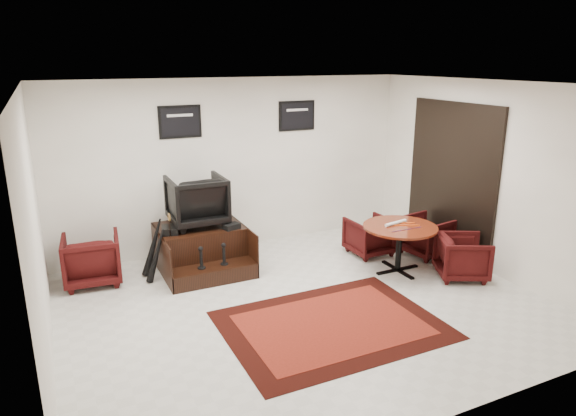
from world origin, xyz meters
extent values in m
plane|color=silver|center=(0.00, 0.00, 0.00)|extent=(6.00, 6.00, 0.00)
cube|color=white|center=(0.00, 2.50, 1.40)|extent=(6.00, 0.02, 2.80)
cube|color=white|center=(0.00, -2.50, 1.40)|extent=(6.00, 0.02, 2.80)
cube|color=white|center=(-3.00, 0.00, 1.40)|extent=(0.02, 5.00, 2.80)
cube|color=white|center=(3.00, 0.00, 1.40)|extent=(0.02, 5.00, 2.80)
cube|color=white|center=(0.00, 0.00, 2.80)|extent=(6.00, 5.00, 0.02)
cube|color=black|center=(2.97, 0.70, 1.30)|extent=(0.05, 1.90, 2.30)
cube|color=black|center=(2.96, 0.70, 1.30)|extent=(0.02, 1.72, 2.12)
cube|color=black|center=(2.97, 0.70, 1.30)|extent=(0.03, 0.05, 2.12)
cube|color=black|center=(-0.90, 2.48, 2.15)|extent=(0.66, 0.03, 0.50)
cube|color=black|center=(-0.90, 2.46, 2.15)|extent=(0.58, 0.01, 0.42)
cube|color=silver|center=(-0.90, 2.46, 2.25)|extent=(0.40, 0.00, 0.04)
cube|color=black|center=(1.10, 2.48, 2.15)|extent=(0.66, 0.03, 0.50)
cube|color=black|center=(1.10, 2.46, 2.15)|extent=(0.58, 0.01, 0.42)
cube|color=silver|center=(1.10, 2.46, 2.25)|extent=(0.40, 0.00, 0.04)
cube|color=black|center=(0.05, -0.62, 0.00)|extent=(2.55, 1.91, 0.01)
cube|color=#5D170D|center=(0.05, -0.62, 0.01)|extent=(2.10, 1.46, 0.01)
cube|color=black|center=(-0.86, 1.85, 0.33)|extent=(1.26, 0.93, 0.65)
cube|color=black|center=(-0.86, 1.20, 0.12)|extent=(1.26, 0.37, 0.23)
cube|color=black|center=(-1.48, 1.67, 0.33)|extent=(0.02, 1.30, 0.65)
cube|color=black|center=(-0.23, 1.67, 0.33)|extent=(0.02, 1.30, 0.65)
cylinder|color=black|center=(-1.02, 1.20, 0.24)|extent=(0.11, 0.11, 0.02)
cylinder|color=black|center=(-1.02, 1.20, 0.37)|extent=(0.04, 0.04, 0.24)
sphere|color=black|center=(-1.02, 1.20, 0.53)|extent=(0.07, 0.07, 0.07)
cylinder|color=black|center=(-0.69, 1.20, 0.24)|extent=(0.11, 0.11, 0.02)
cylinder|color=black|center=(-0.69, 1.20, 0.37)|extent=(0.04, 0.04, 0.24)
sphere|color=black|center=(-0.69, 1.20, 0.53)|extent=(0.07, 0.07, 0.07)
imported|color=black|center=(-0.86, 1.90, 1.07)|extent=(0.82, 0.77, 0.84)
cube|color=black|center=(-1.39, 1.70, 0.70)|extent=(0.16, 0.30, 0.10)
cube|color=black|center=(-1.27, 1.68, 0.70)|extent=(0.16, 0.30, 0.10)
cube|color=black|center=(-0.46, 1.50, 0.69)|extent=(0.27, 0.22, 0.08)
imported|color=black|center=(-2.41, 1.91, 0.39)|extent=(0.82, 0.78, 0.78)
cylinder|color=#47160A|center=(1.77, 0.39, 0.70)|extent=(1.09, 1.09, 0.03)
cylinder|color=black|center=(1.77, 0.39, 0.36)|extent=(0.09, 0.09, 0.64)
cube|color=black|center=(1.77, 0.39, 0.01)|extent=(0.73, 0.06, 0.03)
cube|color=black|center=(1.77, 0.39, 0.01)|extent=(0.06, 0.73, 0.03)
imported|color=black|center=(1.78, 1.17, 0.34)|extent=(0.67, 0.63, 0.67)
imported|color=black|center=(2.60, 0.75, 0.35)|extent=(0.74, 0.78, 0.71)
imported|color=black|center=(2.46, -0.20, 0.35)|extent=(0.87, 0.88, 0.69)
cylinder|color=silver|center=(1.75, 0.47, 0.74)|extent=(0.42, 0.13, 0.05)
cylinder|color=#FB510D|center=(1.84, 0.38, 0.72)|extent=(0.41, 0.20, 0.01)
cylinder|color=#FB510D|center=(1.84, 0.48, 0.72)|extent=(0.43, 0.15, 0.01)
cylinder|color=#4C1933|center=(1.54, 0.21, 0.72)|extent=(0.10, 0.01, 0.01)
cylinder|color=#4C1933|center=(1.60, 0.21, 0.72)|extent=(0.10, 0.01, 0.01)
cylinder|color=#4C1933|center=(1.66, 0.21, 0.72)|extent=(0.10, 0.01, 0.01)
cylinder|color=#4C1933|center=(1.72, 0.21, 0.72)|extent=(0.10, 0.01, 0.01)
cylinder|color=#4C1933|center=(1.78, 0.21, 0.72)|extent=(0.10, 0.01, 0.01)
cylinder|color=#4C1933|center=(1.84, 0.21, 0.72)|extent=(0.10, 0.01, 0.01)
cylinder|color=#4C1933|center=(1.90, 0.21, 0.72)|extent=(0.10, 0.01, 0.01)
cylinder|color=#4C1933|center=(1.96, 0.21, 0.72)|extent=(0.10, 0.01, 0.01)
camera|label=1|loc=(-2.80, -5.38, 3.09)|focal=32.00mm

